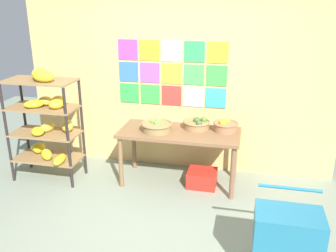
{
  "coord_description": "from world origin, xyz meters",
  "views": [
    {
      "loc": [
        0.98,
        -3.15,
        2.4
      ],
      "look_at": [
        0.1,
        0.74,
        0.98
      ],
      "focal_mm": 39.33,
      "sensor_mm": 36.0,
      "label": 1
    }
  ],
  "objects": [
    {
      "name": "fruit_basket_right",
      "position": [
        -0.15,
        1.18,
        0.8
      ],
      "size": [
        0.41,
        0.41,
        0.16
      ],
      "color": "olive",
      "rests_on": "display_table"
    },
    {
      "name": "produce_crate_under_table",
      "position": [
        0.46,
        1.21,
        0.11
      ],
      "size": [
        0.38,
        0.33,
        0.21
      ],
      "primitive_type": "cube",
      "color": "red",
      "rests_on": "ground"
    },
    {
      "name": "display_table",
      "position": [
        0.14,
        1.24,
        0.65
      ],
      "size": [
        1.56,
        0.69,
        0.74
      ],
      "color": "brown",
      "rests_on": "ground"
    },
    {
      "name": "ground",
      "position": [
        0.0,
        0.0,
        0.0
      ],
      "size": [
        9.48,
        9.48,
        0.0
      ],
      "primitive_type": "plane",
      "color": "gray"
    },
    {
      "name": "back_wall_with_art",
      "position": [
        -0.0,
        1.77,
        1.49
      ],
      "size": [
        4.37,
        0.07,
        2.98
      ],
      "color": "tan",
      "rests_on": "ground"
    },
    {
      "name": "banana_shelf_unit",
      "position": [
        -1.61,
        0.99,
        0.86
      ],
      "size": [
        0.91,
        0.59,
        1.53
      ],
      "color": "black",
      "rests_on": "ground"
    },
    {
      "name": "fruit_basket_left",
      "position": [
        0.34,
        1.39,
        0.8
      ],
      "size": [
        0.36,
        0.36,
        0.16
      ],
      "color": "#956F48",
      "rests_on": "display_table"
    },
    {
      "name": "shopping_cart",
      "position": [
        1.4,
        -0.29,
        0.46
      ],
      "size": [
        0.58,
        0.42,
        0.79
      ],
      "rotation": [
        0.0,
        0.0,
        -0.14
      ],
      "color": "black",
      "rests_on": "ground"
    },
    {
      "name": "fruit_basket_centre",
      "position": [
        0.72,
        1.38,
        0.81
      ],
      "size": [
        0.33,
        0.33,
        0.18
      ],
      "color": "#986947",
      "rests_on": "display_table"
    }
  ]
}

